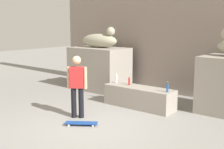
{
  "coord_description": "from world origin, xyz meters",
  "views": [
    {
      "loc": [
        4.74,
        -5.08,
        2.49
      ],
      "look_at": [
        -0.29,
        1.11,
        1.1
      ],
      "focal_mm": 46.63,
      "sensor_mm": 36.0,
      "label": 1
    }
  ],
  "objects_px": {
    "statue_reclining_left": "(100,40)",
    "bottle_red": "(129,81)",
    "bottle_blue": "(167,88)",
    "bottle_clear": "(116,79)",
    "skateboard": "(81,123)",
    "skater": "(77,84)"
  },
  "relations": [
    {
      "from": "skater",
      "to": "bottle_blue",
      "type": "distance_m",
      "value": 2.49
    },
    {
      "from": "statue_reclining_left",
      "to": "bottle_red",
      "type": "xyz_separation_m",
      "value": [
        2.16,
        -1.08,
        -1.15
      ]
    },
    {
      "from": "bottle_clear",
      "to": "skater",
      "type": "bearing_deg",
      "value": -84.17
    },
    {
      "from": "skateboard",
      "to": "bottle_blue",
      "type": "relative_size",
      "value": 2.6
    },
    {
      "from": "skater",
      "to": "statue_reclining_left",
      "type": "bearing_deg",
      "value": 88.46
    },
    {
      "from": "skateboard",
      "to": "bottle_red",
      "type": "xyz_separation_m",
      "value": [
        -0.2,
        2.3,
        0.68
      ]
    },
    {
      "from": "bottle_blue",
      "to": "statue_reclining_left",
      "type": "bearing_deg",
      "value": 161.51
    },
    {
      "from": "bottle_blue",
      "to": "bottle_clear",
      "type": "relative_size",
      "value": 0.9
    },
    {
      "from": "skater",
      "to": "bottle_blue",
      "type": "relative_size",
      "value": 5.65
    },
    {
      "from": "bottle_red",
      "to": "bottle_clear",
      "type": "height_order",
      "value": "bottle_clear"
    },
    {
      "from": "bottle_red",
      "to": "statue_reclining_left",
      "type": "bearing_deg",
      "value": 153.43
    },
    {
      "from": "skateboard",
      "to": "bottle_clear",
      "type": "bearing_deg",
      "value": 72.26
    },
    {
      "from": "statue_reclining_left",
      "to": "bottle_red",
      "type": "distance_m",
      "value": 2.67
    },
    {
      "from": "statue_reclining_left",
      "to": "skateboard",
      "type": "height_order",
      "value": "statue_reclining_left"
    },
    {
      "from": "skateboard",
      "to": "bottle_red",
      "type": "distance_m",
      "value": 2.4
    },
    {
      "from": "bottle_blue",
      "to": "bottle_clear",
      "type": "bearing_deg",
      "value": 176.42
    },
    {
      "from": "bottle_clear",
      "to": "skateboard",
      "type": "bearing_deg",
      "value": -72.58
    },
    {
      "from": "bottle_red",
      "to": "bottle_blue",
      "type": "distance_m",
      "value": 1.38
    },
    {
      "from": "skater",
      "to": "skateboard",
      "type": "relative_size",
      "value": 2.17
    },
    {
      "from": "skater",
      "to": "bottle_clear",
      "type": "bearing_deg",
      "value": 62.79
    },
    {
      "from": "skater",
      "to": "skateboard",
      "type": "distance_m",
      "value": 1.08
    },
    {
      "from": "bottle_red",
      "to": "bottle_clear",
      "type": "distance_m",
      "value": 0.52
    }
  ]
}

